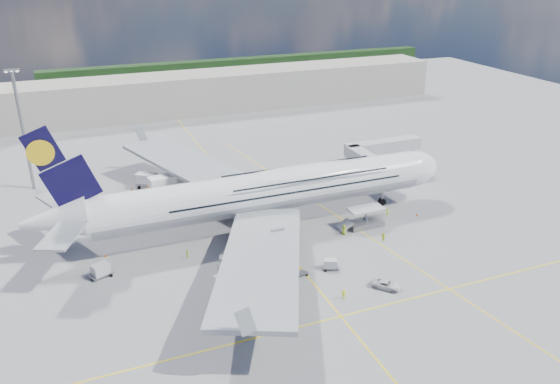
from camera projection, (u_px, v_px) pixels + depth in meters
name	position (u px, v px, depth m)	size (l,w,h in m)	color
ground	(286.00, 250.00, 92.42)	(300.00, 300.00, 0.00)	gray
taxi_line_main	(286.00, 250.00, 92.42)	(0.25, 220.00, 0.01)	yellow
taxi_line_cross	(341.00, 316.00, 75.36)	(120.00, 0.25, 0.01)	yellow
taxi_line_diag	(333.00, 213.00, 105.72)	(0.25, 100.00, 0.01)	yellow
airliner	(266.00, 191.00, 98.32)	(77.26, 79.15, 23.71)	white
jet_bridge	(377.00, 153.00, 117.73)	(18.80, 12.10, 8.50)	#B7B7BC
cargo_loader	(364.00, 220.00, 100.13)	(8.53, 3.20, 3.67)	silver
light_mast	(23.00, 129.00, 111.92)	(3.00, 0.70, 25.50)	gray
terminal	(171.00, 95.00, 171.05)	(180.00, 16.00, 12.00)	#B2AD9E
tree_line	(246.00, 68.00, 223.86)	(160.00, 6.00, 8.00)	#193814
dolly_row_a	(246.00, 307.00, 76.82)	(2.62, 1.45, 0.38)	gray
dolly_row_b	(226.00, 261.00, 87.03)	(3.32, 2.34, 1.90)	gray
dolly_row_c	(238.00, 306.00, 77.00)	(3.72, 2.69, 0.49)	gray
dolly_back	(101.00, 270.00, 84.32)	(3.88, 3.07, 2.17)	gray
dolly_nose_far	(330.00, 264.00, 86.49)	(3.02, 2.35, 1.69)	gray
dolly_nose_near	(299.00, 274.00, 84.90)	(2.82, 1.80, 0.39)	gray
baggage_tug	(222.00, 278.00, 83.06)	(2.55, 1.23, 1.58)	white
catering_truck_inner	(166.00, 187.00, 112.30)	(7.97, 4.01, 4.55)	gray
catering_truck_outer	(150.00, 182.00, 116.14)	(6.61, 5.23, 3.63)	gray
service_van	(387.00, 285.00, 81.55)	(2.05, 4.44, 1.23)	white
crew_nose	(388.00, 212.00, 104.22)	(0.63, 0.41, 1.73)	#BBFF1A
crew_loader	(383.00, 238.00, 94.61)	(0.88, 0.68, 1.80)	#D6E718
crew_wing	(187.00, 254.00, 89.75)	(0.88, 0.37, 1.51)	#CFFF1A
crew_van	(344.00, 230.00, 97.29)	(0.92, 0.60, 1.87)	#C6DD17
crew_tug	(344.00, 295.00, 78.79)	(1.06, 0.61, 1.63)	#D3E618
cone_nose	(417.00, 214.00, 104.69)	(0.42, 0.42, 0.54)	orange
cone_wing_left_inner	(170.00, 219.00, 102.71)	(0.40, 0.40, 0.51)	orange
cone_wing_left_outer	(132.00, 189.00, 116.28)	(0.41, 0.41, 0.53)	orange
cone_wing_right_inner	(250.00, 263.00, 87.96)	(0.39, 0.39, 0.50)	orange
cone_wing_right_outer	(261.00, 331.00, 71.99)	(0.45, 0.45, 0.58)	orange
cone_tail	(105.00, 255.00, 90.29)	(0.40, 0.40, 0.52)	orange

